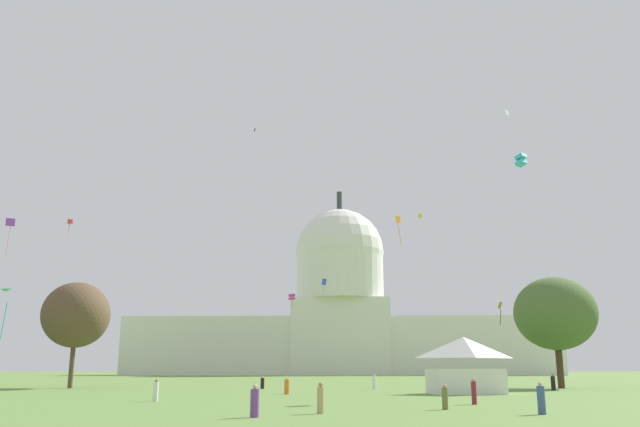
{
  "coord_description": "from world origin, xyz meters",
  "views": [
    {
      "loc": [
        4.52,
        -22.4,
        2.47
      ],
      "look_at": [
        1.71,
        86.68,
        28.37
      ],
      "focal_mm": 36.48,
      "sensor_mm": 36.0,
      "label": 1
    }
  ],
  "objects_px": {
    "person_denim_lawn_far_right": "(541,400)",
    "person_purple_back_right": "(255,402)",
    "person_black_edge_west": "(262,383)",
    "person_olive_near_tree_west": "(445,398)",
    "kite_cyan_mid": "(521,160)",
    "kite_gold_low": "(500,308)",
    "kite_blue_mid": "(324,283)",
    "kite_yellow_mid": "(420,216)",
    "event_tent": "(465,365)",
    "kite_magenta_low": "(292,297)",
    "tree_west_far": "(76,315)",
    "person_black_front_left": "(553,383)",
    "person_tan_back_left": "(321,399)",
    "person_maroon_near_tent": "(474,392)",
    "kite_black_high": "(255,130)",
    "kite_turquoise_low": "(10,295)",
    "person_orange_near_tree_east": "(287,387)",
    "kite_violet_mid": "(10,226)",
    "person_white_mid_center": "(156,391)",
    "kite_orange_mid": "(398,223)",
    "kite_white_high": "(507,113)",
    "tree_east_mid": "(555,313)",
    "kite_red_mid": "(70,222)",
    "capitol_building": "(340,314)",
    "person_white_lawn_far_left": "(374,382)"
  },
  "relations": [
    {
      "from": "person_white_mid_center",
      "to": "person_denim_lawn_far_right",
      "type": "bearing_deg",
      "value": 161.24
    },
    {
      "from": "kite_red_mid",
      "to": "kite_violet_mid",
      "type": "distance_m",
      "value": 33.53
    },
    {
      "from": "person_maroon_near_tent",
      "to": "kite_magenta_low",
      "type": "height_order",
      "value": "kite_magenta_low"
    },
    {
      "from": "tree_east_mid",
      "to": "kite_orange_mid",
      "type": "height_order",
      "value": "kite_orange_mid"
    },
    {
      "from": "kite_magenta_low",
      "to": "person_olive_near_tree_west",
      "type": "bearing_deg",
      "value": -10.73
    },
    {
      "from": "kite_blue_mid",
      "to": "kite_black_high",
      "type": "xyz_separation_m",
      "value": [
        -17.13,
        -0.19,
        37.98
      ]
    },
    {
      "from": "person_maroon_near_tent",
      "to": "person_orange_near_tree_east",
      "type": "bearing_deg",
      "value": -128.38
    },
    {
      "from": "kite_blue_mid",
      "to": "kite_yellow_mid",
      "type": "distance_m",
      "value": 30.0
    },
    {
      "from": "person_white_lawn_far_left",
      "to": "person_tan_back_left",
      "type": "bearing_deg",
      "value": 65.79
    },
    {
      "from": "person_tan_back_left",
      "to": "kite_cyan_mid",
      "type": "distance_m",
      "value": 36.49
    },
    {
      "from": "person_maroon_near_tent",
      "to": "kite_magenta_low",
      "type": "xyz_separation_m",
      "value": [
        -17.87,
        76.33,
        14.62
      ]
    },
    {
      "from": "kite_white_high",
      "to": "kite_turquoise_low",
      "type": "bearing_deg",
      "value": -118.18
    },
    {
      "from": "kite_cyan_mid",
      "to": "kite_gold_low",
      "type": "bearing_deg",
      "value": -140.16
    },
    {
      "from": "tree_west_far",
      "to": "person_black_front_left",
      "type": "relative_size",
      "value": 7.38
    },
    {
      "from": "person_black_front_left",
      "to": "kite_orange_mid",
      "type": "height_order",
      "value": "kite_orange_mid"
    },
    {
      "from": "person_tan_back_left",
      "to": "kite_blue_mid",
      "type": "height_order",
      "value": "kite_blue_mid"
    },
    {
      "from": "kite_orange_mid",
      "to": "person_maroon_near_tent",
      "type": "bearing_deg",
      "value": -93.4
    },
    {
      "from": "kite_cyan_mid",
      "to": "kite_turquoise_low",
      "type": "bearing_deg",
      "value": -33.93
    },
    {
      "from": "person_orange_near_tree_east",
      "to": "person_black_front_left",
      "type": "xyz_separation_m",
      "value": [
        28.63,
        11.29,
        0.09
      ]
    },
    {
      "from": "capitol_building",
      "to": "kite_orange_mid",
      "type": "bearing_deg",
      "value": -86.89
    },
    {
      "from": "person_maroon_near_tent",
      "to": "person_white_mid_center",
      "type": "xyz_separation_m",
      "value": [
        -22.97,
        3.53,
        -0.09
      ]
    },
    {
      "from": "kite_red_mid",
      "to": "kite_violet_mid",
      "type": "relative_size",
      "value": 0.55
    },
    {
      "from": "person_tan_back_left",
      "to": "person_purple_back_right",
      "type": "bearing_deg",
      "value": -44.08
    },
    {
      "from": "person_maroon_near_tent",
      "to": "kite_violet_mid",
      "type": "xyz_separation_m",
      "value": [
        -45.85,
        23.48,
        16.99
      ]
    },
    {
      "from": "person_purple_back_right",
      "to": "kite_red_mid",
      "type": "height_order",
      "value": "kite_red_mid"
    },
    {
      "from": "person_olive_near_tree_west",
      "to": "kite_red_mid",
      "type": "height_order",
      "value": "kite_red_mid"
    },
    {
      "from": "kite_blue_mid",
      "to": "kite_white_high",
      "type": "height_order",
      "value": "kite_white_high"
    },
    {
      "from": "person_tan_back_left",
      "to": "person_maroon_near_tent",
      "type": "height_order",
      "value": "person_maroon_near_tent"
    },
    {
      "from": "person_denim_lawn_far_right",
      "to": "person_purple_back_right",
      "type": "distance_m",
      "value": 15.43
    },
    {
      "from": "kite_orange_mid",
      "to": "kite_black_high",
      "type": "relative_size",
      "value": 5.18
    },
    {
      "from": "tree_west_far",
      "to": "event_tent",
      "type": "bearing_deg",
      "value": -20.18
    },
    {
      "from": "kite_cyan_mid",
      "to": "tree_east_mid",
      "type": "bearing_deg",
      "value": -155.59
    },
    {
      "from": "person_orange_near_tree_east",
      "to": "kite_magenta_low",
      "type": "bearing_deg",
      "value": 34.1
    },
    {
      "from": "capitol_building",
      "to": "person_maroon_near_tent",
      "type": "bearing_deg",
      "value": -87.27
    },
    {
      "from": "capitol_building",
      "to": "kite_black_high",
      "type": "bearing_deg",
      "value": -107.18
    },
    {
      "from": "kite_blue_mid",
      "to": "person_olive_near_tree_west",
      "type": "bearing_deg",
      "value": 120.56
    },
    {
      "from": "person_black_edge_west",
      "to": "person_olive_near_tree_west",
      "type": "relative_size",
      "value": 0.97
    },
    {
      "from": "tree_east_mid",
      "to": "person_purple_back_right",
      "type": "relative_size",
      "value": 8.85
    },
    {
      "from": "person_maroon_near_tent",
      "to": "kite_blue_mid",
      "type": "xyz_separation_m",
      "value": [
        -12.31,
        104.83,
        20.95
      ]
    },
    {
      "from": "person_orange_near_tree_east",
      "to": "kite_turquoise_low",
      "type": "xyz_separation_m",
      "value": [
        -22.36,
        -10.07,
        7.63
      ]
    },
    {
      "from": "person_denim_lawn_far_right",
      "to": "kite_blue_mid",
      "type": "xyz_separation_m",
      "value": [
        -13.95,
        114.53,
        20.99
      ]
    },
    {
      "from": "event_tent",
      "to": "kite_black_high",
      "type": "relative_size",
      "value": 9.16
    },
    {
      "from": "event_tent",
      "to": "person_black_front_left",
      "type": "xyz_separation_m",
      "value": [
        11.58,
        10.18,
        -1.92
      ]
    },
    {
      "from": "person_black_edge_west",
      "to": "event_tent",
      "type": "bearing_deg",
      "value": 40.4
    },
    {
      "from": "event_tent",
      "to": "kite_blue_mid",
      "type": "relative_size",
      "value": 2.04
    },
    {
      "from": "tree_east_mid",
      "to": "kite_white_high",
      "type": "distance_m",
      "value": 47.35
    },
    {
      "from": "person_white_lawn_far_left",
      "to": "kite_violet_mid",
      "type": "bearing_deg",
      "value": -5.22
    },
    {
      "from": "tree_west_far",
      "to": "person_tan_back_left",
      "type": "xyz_separation_m",
      "value": [
        31.69,
        -44.0,
        -8.09
      ]
    },
    {
      "from": "person_maroon_near_tent",
      "to": "kite_turquoise_low",
      "type": "relative_size",
      "value": 0.44
    },
    {
      "from": "tree_west_far",
      "to": "kite_turquoise_low",
      "type": "distance_m",
      "value": 28.22
    }
  ]
}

